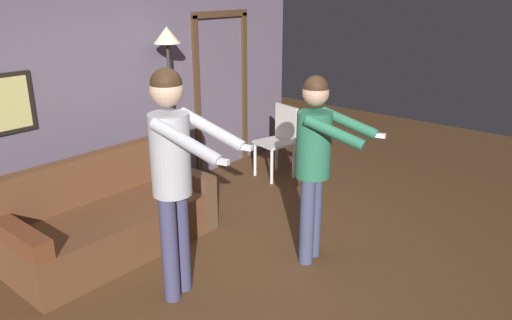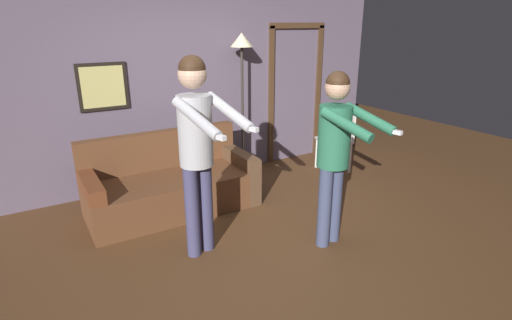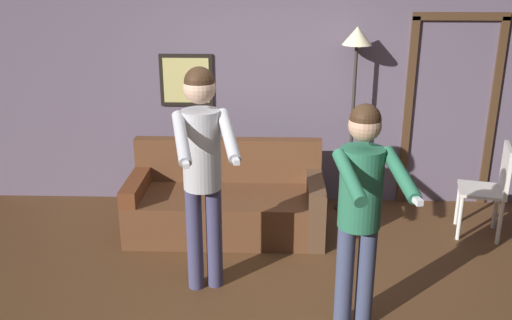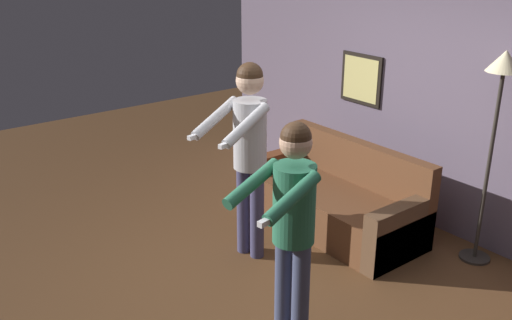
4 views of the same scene
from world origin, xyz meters
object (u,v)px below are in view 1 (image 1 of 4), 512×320
person_standing_left (173,163)px  person_standing_right (315,153)px  couch (111,222)px  dining_chair_distant (280,137)px  torchiere_lamp (168,61)px

person_standing_left → person_standing_right: bearing=-23.2°
couch → person_standing_right: size_ratio=1.12×
couch → dining_chair_distant: size_ratio=2.04×
couch → person_standing_left: 1.37m
person_standing_left → person_standing_right: (1.16, -0.49, -0.11)m
couch → torchiere_lamp: size_ratio=0.97×
torchiere_lamp → person_standing_right: torchiere_lamp is taller
torchiere_lamp → person_standing_left: size_ratio=1.07×
torchiere_lamp → person_standing_left: bearing=-129.9°
torchiere_lamp → couch: bearing=-155.9°
person_standing_right → couch: bearing=124.6°
torchiere_lamp → person_standing_left: (-1.36, -1.63, -0.45)m
couch → dining_chair_distant: 2.58m
dining_chair_distant → person_standing_right: bearing=-134.3°
couch → person_standing_right: (1.07, -1.55, 0.75)m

